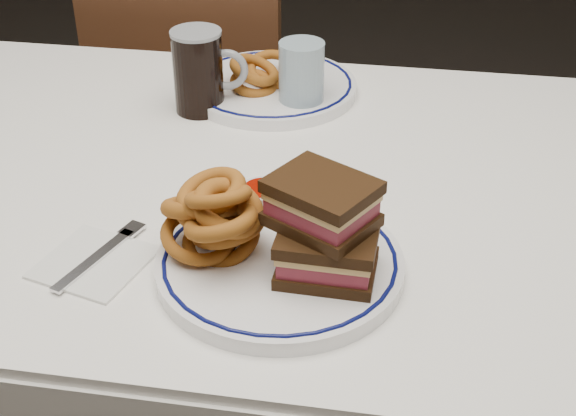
% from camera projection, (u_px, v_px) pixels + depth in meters
% --- Properties ---
extents(dining_table, '(1.27, 0.87, 0.75)m').
position_uv_depth(dining_table, '(215.00, 230.00, 1.23)').
color(dining_table, white).
rests_on(dining_table, floor).
extents(chair_far, '(0.47, 0.47, 0.98)m').
position_uv_depth(chair_far, '(199.00, 85.00, 1.94)').
color(chair_far, '#4E2E19').
rests_on(chair_far, floor).
extents(main_plate, '(0.30, 0.30, 0.02)m').
position_uv_depth(main_plate, '(280.00, 263.00, 0.97)').
color(main_plate, white).
rests_on(main_plate, dining_table).
extents(reuben_sandwich, '(0.14, 0.13, 0.12)m').
position_uv_depth(reuben_sandwich, '(325.00, 228.00, 0.91)').
color(reuben_sandwich, black).
rests_on(reuben_sandwich, main_plate).
extents(onion_rings_main, '(0.14, 0.14, 0.14)m').
position_uv_depth(onion_rings_main, '(216.00, 216.00, 0.95)').
color(onion_rings_main, brown).
rests_on(onion_rings_main, main_plate).
extents(ketchup_ramekin, '(0.06, 0.06, 0.04)m').
position_uv_depth(ketchup_ramekin, '(263.00, 198.00, 1.04)').
color(ketchup_ramekin, white).
rests_on(ketchup_ramekin, main_plate).
extents(beer_mug, '(0.12, 0.08, 0.14)m').
position_uv_depth(beer_mug, '(200.00, 71.00, 1.31)').
color(beer_mug, black).
rests_on(beer_mug, dining_table).
extents(water_glass, '(0.07, 0.07, 0.12)m').
position_uv_depth(water_glass, '(301.00, 77.00, 1.31)').
color(water_glass, '#8FA8B9').
rests_on(water_glass, dining_table).
extents(far_plate, '(0.29, 0.29, 0.02)m').
position_uv_depth(far_plate, '(272.00, 87.00, 1.39)').
color(far_plate, white).
rests_on(far_plate, dining_table).
extents(onion_rings_far, '(0.12, 0.13, 0.07)m').
position_uv_depth(onion_rings_far, '(261.00, 73.00, 1.37)').
color(onion_rings_far, brown).
rests_on(onion_rings_far, far_plate).
extents(napkin_fork, '(0.15, 0.16, 0.01)m').
position_uv_depth(napkin_fork, '(96.00, 261.00, 0.99)').
color(napkin_fork, white).
rests_on(napkin_fork, dining_table).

